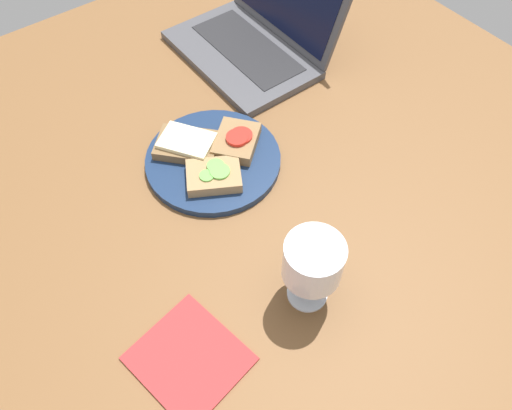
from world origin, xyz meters
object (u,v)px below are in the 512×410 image
object	(u,v)px
sandwich_with_tomato	(237,141)
wine_glass	(313,263)
napkin	(189,359)
sandwich_with_cheese	(187,144)
sandwich_with_cucumber	(214,176)
laptop	(257,33)
plate	(213,160)

from	to	relation	value
sandwich_with_tomato	wine_glass	world-z (taller)	wine_glass
wine_glass	napkin	distance (cm)	22.24
sandwich_with_cheese	wine_glass	bearing A→B (deg)	-1.47
sandwich_with_cucumber	sandwich_with_tomato	bearing A→B (deg)	118.06
sandwich_with_tomato	laptop	world-z (taller)	laptop
sandwich_with_cucumber	laptop	distance (cm)	39.00
wine_glass	laptop	bearing A→B (deg)	150.41
wine_glass	napkin	size ratio (longest dim) A/B	0.92
sandwich_with_cheese	wine_glass	xyz separation A→B (cm)	(35.26, -0.90, 7.01)
sandwich_with_tomato	wine_glass	xyz separation A→B (cm)	(30.46, -8.63, 6.95)
sandwich_with_cheese	laptop	distance (cm)	33.46
sandwich_with_cheese	napkin	xyz separation A→B (cm)	(32.90, -20.90, -2.45)
sandwich_with_cucumber	plate	bearing A→B (deg)	148.74
plate	napkin	world-z (taller)	plate
sandwich_with_cucumber	wine_glass	bearing A→B (deg)	-1.50
sandwich_with_tomato	napkin	xyz separation A→B (cm)	(28.11, -28.62, -2.51)
napkin	laptop	bearing A→B (deg)	135.14
sandwich_with_cheese	sandwich_with_cucumber	distance (cm)	9.04
wine_glass	laptop	xyz separation A→B (cm)	(-52.26, 29.67, -5.27)
sandwich_with_cucumber	sandwich_with_tomato	world-z (taller)	sandwich_with_tomato
sandwich_with_tomato	laptop	xyz separation A→B (cm)	(-21.80, 21.04, 1.69)
sandwich_with_cucumber	laptop	bearing A→B (deg)	131.92
sandwich_with_cucumber	wine_glass	world-z (taller)	wine_glass
sandwich_with_cheese	sandwich_with_tomato	xyz separation A→B (cm)	(4.80, 7.72, 0.06)
plate	wine_glass	distance (cm)	32.12
sandwich_with_tomato	laptop	size ratio (longest dim) A/B	0.36
plate	laptop	xyz separation A→B (cm)	(-21.59, 26.29, 3.68)
plate	sandwich_with_tomato	world-z (taller)	sandwich_with_tomato
plate	laptop	bearing A→B (deg)	129.39
sandwich_with_tomato	laptop	distance (cm)	30.35
sandwich_with_cheese	sandwich_with_tomato	bearing A→B (deg)	58.15
plate	wine_glass	xyz separation A→B (cm)	(30.67, -3.38, 8.94)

